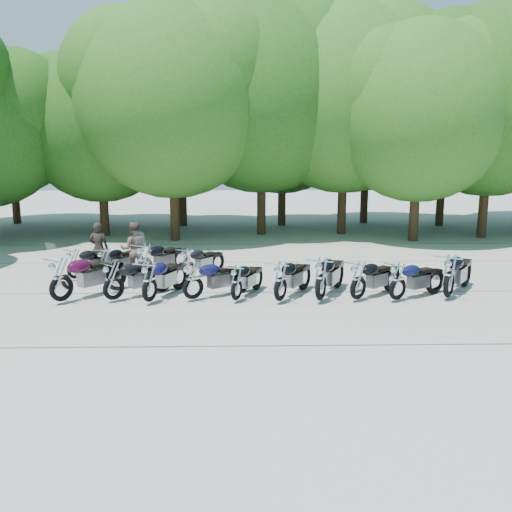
{
  "coord_description": "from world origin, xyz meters",
  "views": [
    {
      "loc": [
        -0.36,
        -14.01,
        4.08
      ],
      "look_at": [
        0.0,
        1.5,
        1.1
      ],
      "focal_mm": 38.0,
      "sensor_mm": 36.0,
      "label": 1
    }
  ],
  "objects_px": {
    "motorcycle_4": "(237,281)",
    "motorcycle_11": "(105,262)",
    "motorcycle_0": "(61,278)",
    "motorcycle_1": "(113,279)",
    "motorcycle_7": "(358,279)",
    "motorcycle_12": "(145,260)",
    "motorcycle_13": "(187,262)",
    "motorcycle_8": "(398,280)",
    "rider_0": "(99,248)",
    "rider_1": "(134,249)",
    "motorcycle_6": "(321,277)",
    "motorcycle_10": "(75,263)",
    "motorcycle_3": "(193,279)",
    "motorcycle_9": "(449,274)",
    "motorcycle_5": "(281,280)",
    "motorcycle_2": "(149,280)"
  },
  "relations": [
    {
      "from": "motorcycle_12",
      "to": "motorcycle_0",
      "type": "bearing_deg",
      "value": 87.65
    },
    {
      "from": "rider_0",
      "to": "rider_1",
      "type": "xyz_separation_m",
      "value": [
        1.25,
        -0.3,
        0.02
      ]
    },
    {
      "from": "motorcycle_6",
      "to": "motorcycle_12",
      "type": "distance_m",
      "value": 5.92
    },
    {
      "from": "motorcycle_11",
      "to": "rider_0",
      "type": "height_order",
      "value": "rider_0"
    },
    {
      "from": "motorcycle_8",
      "to": "motorcycle_1",
      "type": "bearing_deg",
      "value": 55.75
    },
    {
      "from": "motorcycle_5",
      "to": "rider_0",
      "type": "relative_size",
      "value": 1.3
    },
    {
      "from": "motorcycle_6",
      "to": "rider_1",
      "type": "bearing_deg",
      "value": -5.79
    },
    {
      "from": "motorcycle_12",
      "to": "motorcycle_13",
      "type": "height_order",
      "value": "motorcycle_12"
    },
    {
      "from": "motorcycle_0",
      "to": "motorcycle_12",
      "type": "height_order",
      "value": "motorcycle_0"
    },
    {
      "from": "motorcycle_7",
      "to": "rider_1",
      "type": "distance_m",
      "value": 7.56
    },
    {
      "from": "motorcycle_4",
      "to": "motorcycle_7",
      "type": "height_order",
      "value": "motorcycle_7"
    },
    {
      "from": "motorcycle_4",
      "to": "motorcycle_12",
      "type": "relative_size",
      "value": 0.86
    },
    {
      "from": "rider_0",
      "to": "motorcycle_11",
      "type": "bearing_deg",
      "value": 118.79
    },
    {
      "from": "motorcycle_0",
      "to": "motorcycle_1",
      "type": "relative_size",
      "value": 1.13
    },
    {
      "from": "rider_1",
      "to": "motorcycle_8",
      "type": "bearing_deg",
      "value": 146.16
    },
    {
      "from": "motorcycle_3",
      "to": "motorcycle_11",
      "type": "distance_m",
      "value": 4.01
    },
    {
      "from": "motorcycle_4",
      "to": "motorcycle_11",
      "type": "distance_m",
      "value": 5.06
    },
    {
      "from": "motorcycle_9",
      "to": "motorcycle_7",
      "type": "bearing_deg",
      "value": 38.78
    },
    {
      "from": "motorcycle_4",
      "to": "motorcycle_13",
      "type": "distance_m",
      "value": 3.19
    },
    {
      "from": "motorcycle_1",
      "to": "motorcycle_12",
      "type": "xyz_separation_m",
      "value": [
        0.42,
        2.48,
        0.04
      ]
    },
    {
      "from": "motorcycle_0",
      "to": "motorcycle_1",
      "type": "height_order",
      "value": "motorcycle_0"
    },
    {
      "from": "motorcycle_4",
      "to": "motorcycle_9",
      "type": "distance_m",
      "value": 5.95
    },
    {
      "from": "motorcycle_2",
      "to": "motorcycle_4",
      "type": "bearing_deg",
      "value": -155.62
    },
    {
      "from": "motorcycle_4",
      "to": "motorcycle_9",
      "type": "height_order",
      "value": "motorcycle_9"
    },
    {
      "from": "motorcycle_11",
      "to": "motorcycle_13",
      "type": "relative_size",
      "value": 1.02
    },
    {
      "from": "rider_1",
      "to": "motorcycle_0",
      "type": "bearing_deg",
      "value": 57.36
    },
    {
      "from": "motorcycle_6",
      "to": "motorcycle_11",
      "type": "distance_m",
      "value": 7.16
    },
    {
      "from": "motorcycle_3",
      "to": "motorcycle_8",
      "type": "xyz_separation_m",
      "value": [
        5.65,
        -0.21,
        -0.0
      ]
    },
    {
      "from": "motorcycle_3",
      "to": "motorcycle_0",
      "type": "bearing_deg",
      "value": 57.99
    },
    {
      "from": "motorcycle_2",
      "to": "motorcycle_12",
      "type": "distance_m",
      "value": 2.76
    },
    {
      "from": "motorcycle_9",
      "to": "motorcycle_5",
      "type": "bearing_deg",
      "value": 38.72
    },
    {
      "from": "motorcycle_4",
      "to": "motorcycle_5",
      "type": "height_order",
      "value": "motorcycle_5"
    },
    {
      "from": "motorcycle_1",
      "to": "rider_0",
      "type": "distance_m",
      "value": 3.73
    },
    {
      "from": "motorcycle_9",
      "to": "rider_0",
      "type": "relative_size",
      "value": 1.43
    },
    {
      "from": "motorcycle_7",
      "to": "motorcycle_13",
      "type": "bearing_deg",
      "value": 19.96
    },
    {
      "from": "motorcycle_1",
      "to": "motorcycle_10",
      "type": "bearing_deg",
      "value": -8.55
    },
    {
      "from": "motorcycle_0",
      "to": "motorcycle_3",
      "type": "distance_m",
      "value": 3.58
    },
    {
      "from": "motorcycle_9",
      "to": "motorcycle_13",
      "type": "xyz_separation_m",
      "value": [
        -7.58,
        2.61,
        -0.15
      ]
    },
    {
      "from": "motorcycle_0",
      "to": "motorcycle_12",
      "type": "bearing_deg",
      "value": -87.57
    },
    {
      "from": "motorcycle_11",
      "to": "motorcycle_13",
      "type": "bearing_deg",
      "value": -149.61
    },
    {
      "from": "motorcycle_10",
      "to": "motorcycle_13",
      "type": "xyz_separation_m",
      "value": [
        3.62,
        0.03,
        -0.0
      ]
    },
    {
      "from": "motorcycle_8",
      "to": "motorcycle_13",
      "type": "relative_size",
      "value": 1.09
    },
    {
      "from": "rider_1",
      "to": "motorcycle_6",
      "type": "bearing_deg",
      "value": 138.9
    },
    {
      "from": "motorcycle_0",
      "to": "motorcycle_8",
      "type": "height_order",
      "value": "motorcycle_0"
    },
    {
      "from": "motorcycle_3",
      "to": "motorcycle_10",
      "type": "relative_size",
      "value": 1.08
    },
    {
      "from": "motorcycle_10",
      "to": "motorcycle_8",
      "type": "bearing_deg",
      "value": -158.35
    },
    {
      "from": "motorcycle_7",
      "to": "motorcycle_12",
      "type": "distance_m",
      "value": 6.84
    },
    {
      "from": "motorcycle_10",
      "to": "rider_1",
      "type": "relative_size",
      "value": 1.12
    },
    {
      "from": "motorcycle_10",
      "to": "rider_0",
      "type": "xyz_separation_m",
      "value": [
        0.56,
        0.86,
        0.31
      ]
    },
    {
      "from": "motorcycle_6",
      "to": "motorcycle_8",
      "type": "height_order",
      "value": "motorcycle_6"
    }
  ]
}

